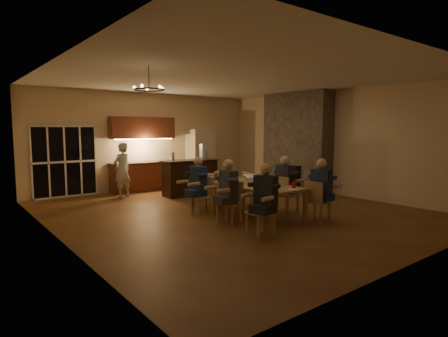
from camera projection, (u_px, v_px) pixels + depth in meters
floor at (231, 211)px, 9.23m from camera, size 9.00×9.00×0.00m
back_wall at (148, 141)px, 12.62m from camera, size 8.00×0.04×3.20m
left_wall at (55, 152)px, 6.62m from camera, size 0.04×9.00×3.20m
right_wall at (333, 142)px, 11.50m from camera, size 0.04×9.00×3.20m
ceiling at (232, 78)px, 8.89m from camera, size 8.00×9.00×0.04m
french_doors at (65, 162)px, 11.00m from camera, size 1.86×0.08×2.10m
fireplace at (296, 142)px, 12.25m from camera, size 0.58×2.50×3.20m
kitchenette at (144, 154)px, 12.22m from camera, size 2.24×0.68×2.40m
refrigerator at (201, 157)px, 13.54m from camera, size 0.90×0.68×2.00m
dining_table at (244, 198)px, 8.88m from camera, size 1.10×3.05×0.75m
bar_island at (190, 178)px, 11.40m from camera, size 1.74×0.74×1.08m
chair_left_near at (260, 212)px, 7.08m from camera, size 0.49×0.49×0.89m
chair_left_mid at (230, 203)px, 7.99m from camera, size 0.56×0.56×0.89m
chair_left_far at (202, 196)px, 8.78m from camera, size 0.51×0.51×0.89m
chair_right_near at (318, 201)px, 8.17m from camera, size 0.50×0.50×0.89m
chair_right_mid at (287, 194)px, 8.99m from camera, size 0.45×0.45×0.89m
chair_right_far at (254, 189)px, 9.84m from camera, size 0.51×0.51×0.89m
person_left_near at (266, 200)px, 7.02m from camera, size 0.70×0.70×1.38m
person_right_near at (321, 190)px, 8.11m from camera, size 0.69×0.69×1.38m
person_left_mid at (228, 192)px, 7.87m from camera, size 0.66×0.66×1.38m
person_right_mid at (284, 184)px, 8.97m from camera, size 0.62×0.62×1.38m
person_left_far at (198, 186)px, 8.76m from camera, size 0.60×0.60×1.38m
standing_person at (122, 170)px, 11.04m from camera, size 0.69×0.57×1.61m
chandelier at (149, 90)px, 7.04m from camera, size 0.58×0.58×0.03m
laptop_a at (269, 184)px, 7.83m from camera, size 0.35×0.31×0.23m
laptop_b at (281, 181)px, 8.29m from camera, size 0.42×0.40×0.23m
laptop_c at (235, 178)px, 8.78m from camera, size 0.34×0.30×0.23m
laptop_d at (253, 177)px, 8.98m from camera, size 0.40×0.38×0.23m
laptop_e at (207, 174)px, 9.56m from camera, size 0.40×0.37×0.23m
laptop_f at (224, 173)px, 9.80m from camera, size 0.41×0.40×0.23m
mug_front at (257, 183)px, 8.46m from camera, size 0.08×0.08×0.10m
mug_mid at (234, 178)px, 9.36m from camera, size 0.08×0.08×0.10m
mug_back at (214, 178)px, 9.23m from camera, size 0.08×0.08×0.10m
redcup_near at (294, 185)px, 8.06m from camera, size 0.10×0.10×0.12m
redcup_mid at (220, 180)px, 8.92m from camera, size 0.10×0.10×0.12m
redcup_far at (216, 174)px, 10.01m from camera, size 0.08×0.08×0.12m
can_silver at (267, 183)px, 8.33m from camera, size 0.07×0.07×0.12m
can_cola at (208, 175)px, 9.83m from camera, size 0.07×0.07×0.12m
can_right at (246, 177)px, 9.35m from camera, size 0.07×0.07×0.12m
plate_near at (273, 184)px, 8.58m from camera, size 0.25×0.25×0.02m
plate_left at (259, 188)px, 7.91m from camera, size 0.23×0.23×0.02m
plate_far at (238, 177)px, 9.71m from camera, size 0.27×0.27×0.02m
notepad at (293, 190)px, 7.79m from camera, size 0.22×0.24×0.01m
bar_bottle at (173, 157)px, 11.09m from camera, size 0.08×0.08×0.24m
bar_blender at (203, 152)px, 11.64m from camera, size 0.15×0.15×0.47m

